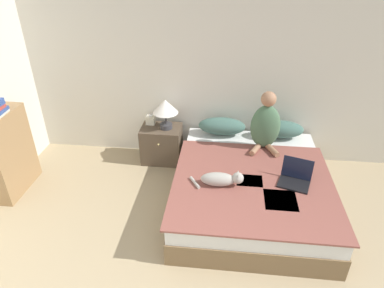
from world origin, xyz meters
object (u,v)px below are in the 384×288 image
(table_lamp, at_px, (165,108))
(laptop_open, at_px, (295,178))
(person_sitting, at_px, (266,125))
(cat_tabby, at_px, (222,179))
(nightstand, at_px, (162,144))
(bed, at_px, (251,188))
(pillow_far, at_px, (279,129))
(tissue_box, at_px, (151,120))
(pillow_near, at_px, (222,126))
(bookshelf, at_px, (9,153))

(table_lamp, bearing_deg, laptop_open, -31.77)
(person_sitting, height_order, cat_tabby, person_sitting)
(cat_tabby, relative_size, table_lamp, 1.41)
(nightstand, bearing_deg, table_lamp, 1.20)
(bed, relative_size, table_lamp, 4.99)
(pillow_far, height_order, person_sitting, person_sitting)
(person_sitting, distance_m, tissue_box, 1.58)
(pillow_near, xyz_separation_m, table_lamp, (-0.75, -0.04, 0.25))
(bed, bearing_deg, pillow_near, 113.66)
(bed, distance_m, bookshelf, 2.90)
(pillow_far, distance_m, nightstand, 1.62)
(person_sitting, distance_m, laptop_open, 0.82)
(pillow_far, distance_m, bookshelf, 3.39)
(person_sitting, height_order, laptop_open, person_sitting)
(table_lamp, bearing_deg, nightstand, -178.80)
(pillow_near, relative_size, nightstand, 1.16)
(pillow_near, distance_m, cat_tabby, 1.15)
(pillow_near, height_order, person_sitting, person_sitting)
(person_sitting, xyz_separation_m, nightstand, (-1.36, 0.26, -0.51))
(table_lamp, bearing_deg, pillow_far, 1.43)
(person_sitting, relative_size, nightstand, 1.37)
(cat_tabby, xyz_separation_m, laptop_open, (0.78, 0.14, -0.03))
(cat_tabby, height_order, tissue_box, tissue_box)
(pillow_near, xyz_separation_m, tissue_box, (-0.99, 0.07, 0.01))
(pillow_far, relative_size, bookshelf, 0.61)
(bookshelf, bearing_deg, laptop_open, -2.12)
(pillow_far, distance_m, laptop_open, 1.02)
(bed, bearing_deg, cat_tabby, -140.24)
(tissue_box, bearing_deg, laptop_open, -30.83)
(pillow_near, xyz_separation_m, cat_tabby, (0.04, -1.15, -0.03))
(pillow_far, xyz_separation_m, tissue_box, (-1.75, 0.07, 0.01))
(person_sitting, distance_m, table_lamp, 1.31)
(nightstand, bearing_deg, person_sitting, -10.61)
(pillow_far, distance_m, cat_tabby, 1.36)
(bed, distance_m, cat_tabby, 0.54)
(pillow_far, height_order, nightstand, pillow_far)
(pillow_near, height_order, cat_tabby, pillow_near)
(pillow_far, bearing_deg, laptop_open, -86.44)
(bed, height_order, pillow_near, pillow_near)
(cat_tabby, bearing_deg, pillow_near, 90.40)
(pillow_far, height_order, table_lamp, table_lamp)
(pillow_near, xyz_separation_m, pillow_far, (0.76, 0.00, 0.00))
(bookshelf, bearing_deg, bed, 0.48)
(pillow_near, height_order, laptop_open, laptop_open)
(nightstand, bearing_deg, pillow_near, 2.72)
(cat_tabby, xyz_separation_m, tissue_box, (-1.03, 1.22, 0.04))
(cat_tabby, bearing_deg, pillow_far, 56.45)
(pillow_far, distance_m, table_lamp, 1.53)
(pillow_far, xyz_separation_m, laptop_open, (0.06, -1.01, -0.06))
(pillow_near, bearing_deg, laptop_open, -50.97)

